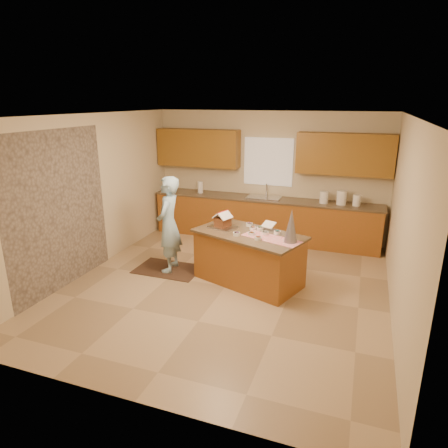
% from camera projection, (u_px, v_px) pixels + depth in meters
% --- Properties ---
extents(floor, '(5.50, 5.50, 0.00)m').
position_uv_depth(floor, '(226.00, 286.00, 6.47)').
color(floor, tan).
rests_on(floor, ground).
extents(ceiling, '(5.50, 5.50, 0.00)m').
position_uv_depth(ceiling, '(226.00, 115.00, 5.66)').
color(ceiling, silver).
rests_on(ceiling, floor).
extents(wall_back, '(5.50, 5.50, 0.00)m').
position_uv_depth(wall_back, '(268.00, 176.00, 8.53)').
color(wall_back, beige).
rests_on(wall_back, floor).
extents(wall_front, '(5.50, 5.50, 0.00)m').
position_uv_depth(wall_front, '(125.00, 280.00, 3.59)').
color(wall_front, beige).
rests_on(wall_front, floor).
extents(wall_left, '(5.50, 5.50, 0.00)m').
position_uv_depth(wall_left, '(90.00, 194.00, 6.87)').
color(wall_left, beige).
rests_on(wall_left, floor).
extents(wall_right, '(5.50, 5.50, 0.00)m').
position_uv_depth(wall_right, '(403.00, 223.00, 5.26)').
color(wall_right, beige).
rests_on(wall_right, floor).
extents(stone_accent, '(0.00, 2.50, 2.50)m').
position_uv_depth(stone_accent, '(59.00, 211.00, 6.17)').
color(stone_accent, gray).
rests_on(stone_accent, wall_left).
extents(window_curtain, '(1.05, 0.03, 1.00)m').
position_uv_depth(window_curtain, '(268.00, 162.00, 8.41)').
color(window_curtain, white).
rests_on(window_curtain, wall_back).
extents(back_counter_base, '(4.80, 0.60, 0.88)m').
position_uv_depth(back_counter_base, '(264.00, 220.00, 8.54)').
color(back_counter_base, '#99461F').
rests_on(back_counter_base, floor).
extents(back_counter_top, '(4.85, 0.63, 0.04)m').
position_uv_depth(back_counter_top, '(264.00, 199.00, 8.40)').
color(back_counter_top, brown).
rests_on(back_counter_top, back_counter_base).
extents(upper_cabinet_left, '(1.85, 0.35, 0.80)m').
position_uv_depth(upper_cabinet_left, '(198.00, 148.00, 8.70)').
color(upper_cabinet_left, brown).
rests_on(upper_cabinet_left, wall_back).
extents(upper_cabinet_right, '(1.85, 0.35, 0.80)m').
position_uv_depth(upper_cabinet_right, '(345.00, 154.00, 7.71)').
color(upper_cabinet_right, brown).
rests_on(upper_cabinet_right, wall_back).
extents(sink, '(0.70, 0.45, 0.12)m').
position_uv_depth(sink, '(264.00, 199.00, 8.40)').
color(sink, silver).
rests_on(sink, back_counter_top).
extents(faucet, '(0.03, 0.03, 0.28)m').
position_uv_depth(faucet, '(266.00, 190.00, 8.51)').
color(faucet, silver).
rests_on(faucet, back_counter_top).
extents(island_base, '(1.87, 1.35, 0.82)m').
position_uv_depth(island_base, '(249.00, 259.00, 6.51)').
color(island_base, '#99461F').
rests_on(island_base, floor).
extents(island_top, '(1.96, 1.45, 0.04)m').
position_uv_depth(island_top, '(249.00, 234.00, 6.38)').
color(island_top, brown).
rests_on(island_top, island_base).
extents(table_runner, '(0.99, 0.63, 0.01)m').
position_uv_depth(table_runner, '(271.00, 238.00, 6.12)').
color(table_runner, red).
rests_on(table_runner, island_top).
extents(baking_tray, '(0.51, 0.44, 0.02)m').
position_uv_depth(baking_tray, '(223.00, 227.00, 6.65)').
color(baking_tray, silver).
rests_on(baking_tray, island_top).
extents(cookbook, '(0.25, 0.22, 0.09)m').
position_uv_depth(cookbook, '(269.00, 225.00, 6.53)').
color(cookbook, white).
rests_on(cookbook, island_top).
extents(tinsel_tree, '(0.26, 0.26, 0.51)m').
position_uv_depth(tinsel_tree, '(291.00, 226.00, 5.90)').
color(tinsel_tree, '#ACACB8').
rests_on(tinsel_tree, island_top).
extents(rug, '(1.14, 0.74, 0.01)m').
position_uv_depth(rug, '(168.00, 269.00, 7.11)').
color(rug, black).
rests_on(rug, floor).
extents(boy, '(0.49, 0.67, 1.68)m').
position_uv_depth(boy, '(169.00, 225.00, 6.84)').
color(boy, '#95BDD3').
rests_on(boy, rug).
extents(canister_a, '(0.17, 0.17, 0.24)m').
position_uv_depth(canister_a, '(324.00, 197.00, 7.96)').
color(canister_a, white).
rests_on(canister_a, back_counter_top).
extents(canister_b, '(0.19, 0.19, 0.28)m').
position_uv_depth(canister_b, '(342.00, 198.00, 7.84)').
color(canister_b, white).
rests_on(canister_b, back_counter_top).
extents(canister_c, '(0.15, 0.15, 0.22)m').
position_uv_depth(canister_c, '(357.00, 200.00, 7.76)').
color(canister_c, white).
rests_on(canister_c, back_counter_top).
extents(paper_towel, '(0.12, 0.12, 0.26)m').
position_uv_depth(paper_towel, '(200.00, 187.00, 8.82)').
color(paper_towel, white).
rests_on(paper_towel, back_counter_top).
extents(gingerbread_house, '(0.33, 0.33, 0.26)m').
position_uv_depth(gingerbread_house, '(223.00, 221.00, 6.62)').
color(gingerbread_house, brown).
rests_on(gingerbread_house, baking_tray).
extents(candy_bowls, '(0.71, 0.74, 0.05)m').
position_uv_depth(candy_bowls, '(256.00, 231.00, 6.38)').
color(candy_bowls, '#349522').
rests_on(candy_bowls, island_top).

